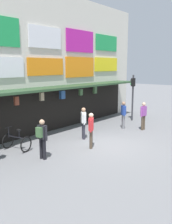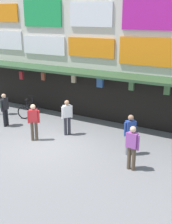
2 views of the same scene
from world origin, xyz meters
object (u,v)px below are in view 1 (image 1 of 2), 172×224
Objects in this scene: pedestrian_in_green at (83,121)px; pedestrian_in_white at (123,113)px; traffic_light_far at (133,90)px; pedestrian_in_red at (143,114)px; bicycle_parked at (17,142)px; pedestrian_in_purple at (42,136)px; pedestrian_in_blue at (91,128)px.

pedestrian_in_green is 1.00× the size of pedestrian_in_white.
traffic_light_far is 5.83m from pedestrian_in_green.
pedestrian_in_green and pedestrian_in_red have the same top height.
bicycle_parked is 0.76× the size of pedestrian_in_white.
pedestrian_in_purple is (-0.01, -1.78, 0.59)m from bicycle_parked.
pedestrian_in_white is at bearing 10.52° from pedestrian_in_blue.
pedestrian_in_blue is (-0.94, -1.24, 0.00)m from pedestrian_in_green.
traffic_light_far is 2.84m from pedestrian_in_white.
bicycle_parked is 3.46m from pedestrian_in_blue.
pedestrian_in_green is (-5.70, -0.29, -1.19)m from traffic_light_far.
bicycle_parked is 0.76× the size of pedestrian_in_purple.
pedestrian_in_green reaches higher than bicycle_parked.
bicycle_parked is 3.58m from pedestrian_in_green.
pedestrian_in_red is (7.06, -2.76, 0.55)m from bicycle_parked.
bicycle_parked is 6.79m from pedestrian_in_white.
bicycle_parked is at bearing 160.10° from pedestrian_in_green.
traffic_light_far is 9.14m from pedestrian_in_purple.
pedestrian_in_green is at bearing 171.79° from pedestrian_in_white.
traffic_light_far is 1.90× the size of pedestrian_in_green.
pedestrian_in_purple is 2.48m from pedestrian_in_blue.
traffic_light_far is at bearing 43.26° from pedestrian_in_red.
pedestrian_in_blue and pedestrian_in_red have the same top height.
pedestrian_in_white is at bearing -8.21° from pedestrian_in_green.
pedestrian_in_blue is (2.39, -2.45, 0.55)m from bicycle_parked.
pedestrian_in_purple is at bearing -179.05° from pedestrian_in_white.
pedestrian_in_purple is 7.13m from pedestrian_in_red.
pedestrian_in_white is at bearing -162.85° from traffic_light_far.
pedestrian_in_blue is 4.68m from pedestrian_in_red.
bicycle_parked is at bearing 134.27° from pedestrian_in_blue.
pedestrian_in_blue is 1.00× the size of pedestrian_in_red.
pedestrian_in_purple is at bearing -90.25° from bicycle_parked.
pedestrian_in_blue is at bearing -45.73° from bicycle_parked.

